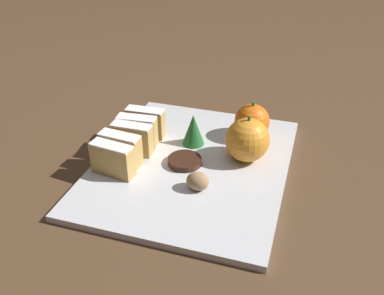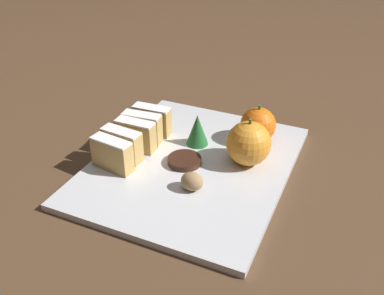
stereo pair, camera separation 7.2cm
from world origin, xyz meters
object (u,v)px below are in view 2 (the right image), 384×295
Objects in this scene: walnut at (192,181)px; orange_near at (258,125)px; chocolate_cookie at (184,161)px; orange_far at (249,143)px.

orange_near is at bearing 74.94° from walnut.
orange_near reaches higher than chocolate_cookie.
walnut is at bearing -105.06° from orange_near.
orange_near reaches higher than walnut.
walnut is at bearing -55.66° from chocolate_cookie.
orange_far is at bearing -85.37° from orange_near.
orange_far is 0.12m from walnut.
orange_near is 1.27× the size of chocolate_cookie.
orange_near is at bearing 53.53° from chocolate_cookie.
orange_near is 0.16m from chocolate_cookie.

